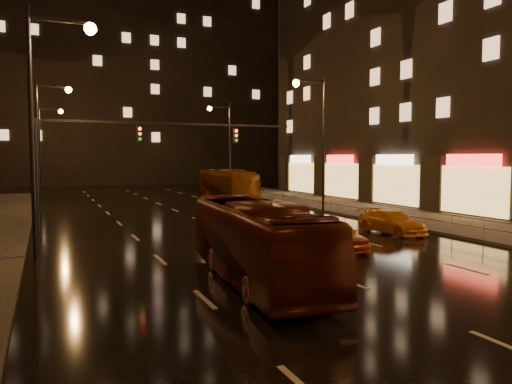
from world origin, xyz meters
TOP-DOWN VIEW (x-y plane):
  - ground at (0.00, 20.00)m, footprint 140.00×140.00m
  - sidewalk_right at (13.50, 15.00)m, footprint 7.00×70.00m
  - building_distant at (4.00, 72.00)m, footprint 44.00×16.00m
  - traffic_signal at (-5.06, 20.00)m, footprint 15.31×0.32m
  - railing_right at (10.20, 18.00)m, footprint 0.05×56.00m
  - bus_red at (-2.81, 5.42)m, footprint 3.08×9.72m
  - bus_curb at (6.00, 33.02)m, footprint 2.78×10.77m
  - taxi_near at (2.72, 9.28)m, footprint 1.97×4.08m
  - taxi_far at (8.00, 12.09)m, footprint 2.14×4.37m

SIDE VIEW (x-z plane):
  - ground at x=0.00m, z-range 0.00..0.00m
  - sidewalk_right at x=13.50m, z-range 0.00..0.15m
  - taxi_far at x=8.00m, z-range 0.00..1.22m
  - taxi_near at x=2.72m, z-range 0.00..1.34m
  - railing_right at x=10.20m, z-range 0.40..1.40m
  - bus_red at x=-2.81m, z-range 0.00..2.66m
  - bus_curb at x=6.00m, z-range 0.00..2.98m
  - traffic_signal at x=-5.06m, z-range 1.64..7.84m
  - building_distant at x=4.00m, z-range 0.00..36.00m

